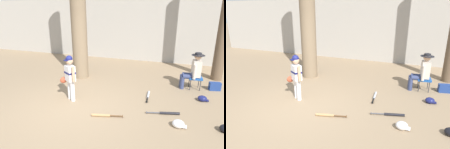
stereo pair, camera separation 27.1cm
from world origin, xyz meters
The scene contains 12 objects.
ground_plane centered at (0.00, 0.00, 0.00)m, with size 60.00×60.00×0.00m, color #937A5B.
concrete_back_wall centered at (0.00, 5.91, 1.48)m, with size 18.00×0.36×2.96m, color #ADA89E.
tree_near_player centered at (-1.03, 2.46, 2.72)m, with size 0.90×0.90×6.38m.
young_ballplayer centered at (-0.34, 0.52, 0.74)m, with size 0.60×0.37×1.31m.
folding_stool centered at (3.04, 2.60, 0.36)m, with size 0.44×0.44×0.41m.
seated_spectator centered at (2.94, 2.59, 0.64)m, with size 0.67×0.54×1.20m.
handbag_beside_stool centered at (3.65, 2.68, 0.13)m, with size 0.34×0.18×0.26m, color navy.
bat_aluminum_silver centered at (1.72, 1.48, 0.03)m, with size 0.12×0.75×0.07m.
bat_wood_tan centered at (0.90, -0.08, 0.03)m, with size 0.76×0.25×0.07m.
bat_black_composite centered at (2.35, 0.56, 0.03)m, with size 0.81×0.28×0.07m.
batting_helmet_navy centered at (3.23, 1.68, 0.07)m, with size 0.30×0.23×0.17m.
batting_helmet_white centered at (2.64, 0.06, 0.08)m, with size 0.32×0.24×0.18m.
Camera 1 is at (2.56, -4.13, 2.52)m, focal length 32.47 mm.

